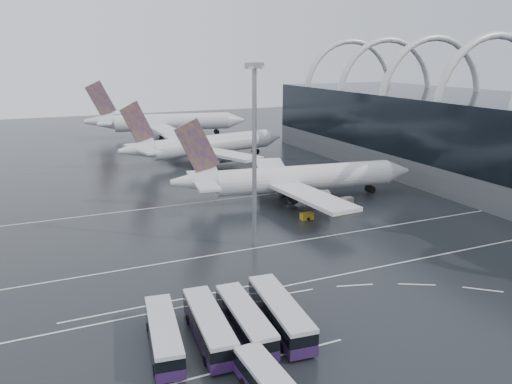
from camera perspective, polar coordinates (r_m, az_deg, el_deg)
name	(u,v)px	position (r m, az deg, el deg)	size (l,w,h in m)	color
ground	(338,268)	(73.72, 9.39, -8.61)	(420.00, 420.00, 0.00)	black
lane_marking_near	(346,274)	(72.21, 10.26, -9.18)	(120.00, 0.25, 0.01)	white
lane_marking_mid	(299,241)	(83.20, 4.89, -5.59)	(120.00, 0.25, 0.01)	white
lane_marking_far	(236,198)	(107.30, -2.25, -0.68)	(120.00, 0.25, 0.01)	white
bus_bay_line_south	(219,372)	(51.67, -4.30, -19.79)	(28.00, 0.25, 0.01)	white
bus_bay_line_north	(176,300)	(64.85, -9.15, -12.11)	(28.00, 0.25, 0.01)	white
airliner_main	(293,179)	(104.96, 4.28, 1.47)	(53.26, 46.34, 18.04)	silver
airliner_gate_b	(205,146)	(144.17, -5.90, 5.29)	(52.59, 46.56, 18.33)	silver
airliner_gate_c	(164,123)	(190.32, -10.47, 7.78)	(58.85, 53.56, 21.01)	silver
bus_row_near_a	(164,334)	(54.74, -10.51, -15.71)	(4.45, 12.84, 3.10)	#321543
bus_row_near_b	(209,326)	(55.44, -5.40, -14.97)	(4.00, 13.35, 3.24)	#321543
bus_row_near_c	(245,320)	(56.30, -1.26, -14.42)	(3.63, 13.07, 3.18)	#321543
bus_row_near_d	(280,313)	(57.49, 2.79, -13.62)	(4.47, 14.07, 3.41)	#321543
floodlight_mast	(254,135)	(76.26, -0.19, 6.58)	(2.20, 2.20, 28.67)	gray
gse_cart_belly_a	(340,209)	(99.31, 9.62, -1.87)	(2.18, 1.29, 1.19)	#B38217
gse_cart_belly_b	(347,201)	(104.71, 10.35, -0.96)	(2.43, 1.44, 1.33)	slate
gse_cart_belly_c	(307,216)	(93.77, 5.81, -2.76)	(2.30, 1.36, 1.25)	#B38217
gse_cart_belly_e	(325,197)	(106.80, 7.91, -0.61)	(1.93, 1.14, 1.05)	#B38217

